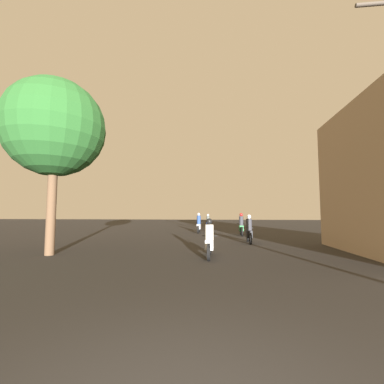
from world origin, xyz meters
The scene contains 6 objects.
motorcycle_white centered at (-0.12, 8.12, 0.60)m, with size 0.60×2.04×1.48m.
motorcycle_black centered at (1.91, 13.03, 0.63)m, with size 0.60×1.96×1.58m.
motorcycle_green centered at (1.86, 17.74, 0.66)m, with size 0.60×1.99×1.66m.
motorcycle_silver centered at (-1.50, 19.97, 0.67)m, with size 0.60×2.09×1.68m.
motorcycle_blue centered at (-0.93, 24.65, 0.63)m, with size 0.60×1.98×1.56m.
street_tree centered at (-6.51, 7.92, 5.19)m, with size 4.05×4.05×7.24m.
Camera 1 is at (0.29, -1.81, 1.70)m, focal length 24.00 mm.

